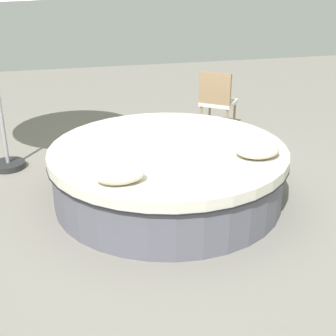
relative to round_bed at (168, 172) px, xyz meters
The scene contains 5 objects.
ground_plane 0.33m from the round_bed, ahead, with size 16.00×16.00×0.00m, color gray.
round_bed is the anchor object (origin of this frame).
throw_pillow_0 1.11m from the round_bed, 130.04° to the right, with size 0.47×0.30×0.17m, color beige.
throw_pillow_1 1.06m from the round_bed, 31.15° to the right, with size 0.47×0.39×0.16m, color beige.
patio_chair 2.59m from the round_bed, 57.78° to the left, with size 0.72×0.72×0.98m.
Camera 1 is at (-1.20, -4.67, 2.48)m, focal length 49.35 mm.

